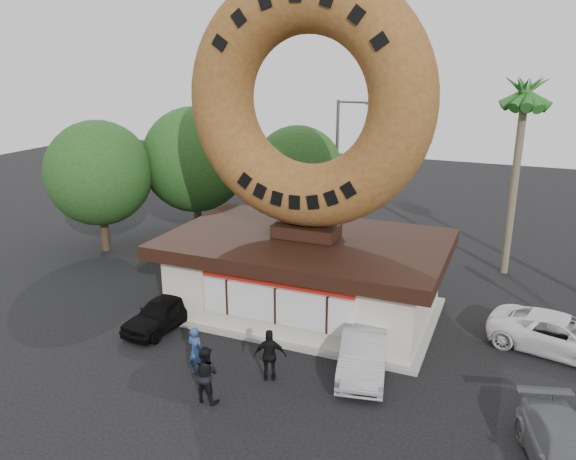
% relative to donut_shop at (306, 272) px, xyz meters
% --- Properties ---
extents(ground, '(90.00, 90.00, 0.00)m').
position_rel_donut_shop_xyz_m(ground, '(0.00, -5.98, -1.77)').
color(ground, black).
rests_on(ground, ground).
extents(donut_shop, '(11.20, 7.20, 3.80)m').
position_rel_donut_shop_xyz_m(donut_shop, '(0.00, 0.00, 0.00)').
color(donut_shop, beige).
rests_on(donut_shop, ground).
extents(giant_donut, '(9.75, 2.49, 9.75)m').
position_rel_donut_shop_xyz_m(giant_donut, '(0.00, 0.02, 6.91)').
color(giant_donut, olive).
rests_on(giant_donut, donut_shop).
extents(tree_west, '(6.00, 6.00, 7.65)m').
position_rel_donut_shop_xyz_m(tree_west, '(-9.50, 7.02, 2.87)').
color(tree_west, '#473321').
rests_on(tree_west, ground).
extents(tree_mid, '(5.20, 5.20, 6.63)m').
position_rel_donut_shop_xyz_m(tree_mid, '(-4.00, 9.02, 2.25)').
color(tree_mid, '#473321').
rests_on(tree_mid, ground).
extents(tree_far, '(5.60, 5.60, 7.14)m').
position_rel_donut_shop_xyz_m(tree_far, '(-13.00, 3.02, 2.56)').
color(tree_far, '#473321').
rests_on(tree_far, ground).
extents(palm_near, '(2.60, 2.60, 9.75)m').
position_rel_donut_shop_xyz_m(palm_near, '(7.50, 8.02, 6.65)').
color(palm_near, '#726651').
rests_on(palm_near, ground).
extents(street_lamp, '(2.11, 0.20, 8.00)m').
position_rel_donut_shop_xyz_m(street_lamp, '(-1.86, 10.02, 2.72)').
color(street_lamp, '#59595E').
rests_on(street_lamp, ground).
extents(person_left, '(0.70, 0.52, 1.76)m').
position_rel_donut_shop_xyz_m(person_left, '(-1.60, -6.00, -0.89)').
color(person_left, navy).
rests_on(person_left, ground).
extents(person_center, '(0.93, 0.74, 1.85)m').
position_rel_donut_shop_xyz_m(person_center, '(-0.54, -7.17, -0.84)').
color(person_center, black).
rests_on(person_center, ground).
extents(person_right, '(1.15, 0.81, 1.81)m').
position_rel_donut_shop_xyz_m(person_right, '(0.81, -5.33, -0.86)').
color(person_right, black).
rests_on(person_right, ground).
extents(car_black, '(1.94, 3.91, 1.28)m').
position_rel_donut_shop_xyz_m(car_black, '(-4.65, -3.51, -1.13)').
color(car_black, black).
rests_on(car_black, ground).
extents(car_silver, '(2.33, 4.53, 1.42)m').
position_rel_donut_shop_xyz_m(car_silver, '(3.49, -3.50, -1.05)').
color(car_silver, '#9A999E').
rests_on(car_silver, ground).
extents(car_grey, '(2.92, 4.68, 1.26)m').
position_rel_donut_shop_xyz_m(car_grey, '(9.65, -6.45, -1.13)').
color(car_grey, slate).
rests_on(car_grey, ground).
extents(car_white, '(5.33, 3.30, 1.38)m').
position_rel_donut_shop_xyz_m(car_white, '(9.72, 0.39, -1.08)').
color(car_white, white).
rests_on(car_white, ground).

